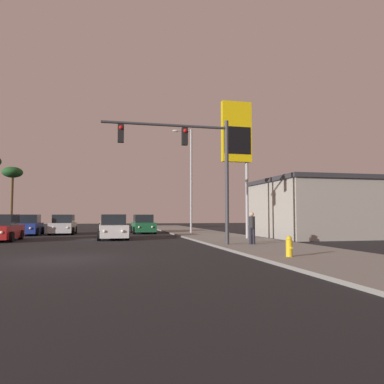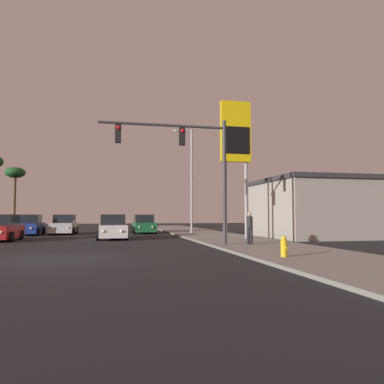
{
  "view_description": "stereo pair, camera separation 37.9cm",
  "coord_description": "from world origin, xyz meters",
  "views": [
    {
      "loc": [
        1.61,
        -14.69,
        1.63
      ],
      "look_at": [
        8.2,
        14.18,
        3.47
      ],
      "focal_mm": 35.0,
      "sensor_mm": 36.0,
      "label": 1
    },
    {
      "loc": [
        1.98,
        -14.78,
        1.63
      ],
      "look_at": [
        8.2,
        14.18,
        3.47
      ],
      "focal_mm": 35.0,
      "sensor_mm": 36.0,
      "label": 2
    }
  ],
  "objects": [
    {
      "name": "car_red",
      "position": [
        -4.87,
        11.11,
        0.76
      ],
      "size": [
        2.04,
        4.34,
        1.68
      ],
      "rotation": [
        0.0,
        0.0,
        3.11
      ],
      "color": "maroon",
      "rests_on": "ground"
    },
    {
      "name": "car_silver",
      "position": [
        -1.98,
        18.94,
        0.76
      ],
      "size": [
        2.04,
        4.34,
        1.68
      ],
      "rotation": [
        0.0,
        0.0,
        3.11
      ],
      "color": "#B7B7BC",
      "rests_on": "ground"
    },
    {
      "name": "pedestrian_on_sidewalk",
      "position": [
        9.02,
        3.7,
        1.03
      ],
      "size": [
        0.34,
        0.32,
        1.67
      ],
      "color": "#23232D",
      "rests_on": "sidewalk_right"
    },
    {
      "name": "car_green",
      "position": [
        4.84,
        19.19,
        0.76
      ],
      "size": [
        2.04,
        4.33,
        1.68
      ],
      "rotation": [
        0.0,
        0.0,
        3.16
      ],
      "color": "#195933",
      "rests_on": "ground"
    },
    {
      "name": "car_tan",
      "position": [
        1.73,
        32.93,
        0.76
      ],
      "size": [
        2.04,
        4.33,
        1.68
      ],
      "rotation": [
        0.0,
        0.0,
        3.17
      ],
      "color": "tan",
      "rests_on": "ground"
    },
    {
      "name": "car_white",
      "position": [
        2.05,
        11.37,
        0.76
      ],
      "size": [
        2.04,
        4.34,
        1.68
      ],
      "rotation": [
        0.0,
        0.0,
        3.17
      ],
      "color": "silver",
      "rests_on": "ground"
    },
    {
      "name": "car_blue",
      "position": [
        -4.64,
        18.23,
        0.76
      ],
      "size": [
        2.04,
        4.32,
        1.68
      ],
      "rotation": [
        0.0,
        0.0,
        3.15
      ],
      "color": "navy",
      "rests_on": "ground"
    },
    {
      "name": "fire_hydrant",
      "position": [
        8.13,
        -2.08,
        0.49
      ],
      "size": [
        0.24,
        0.34,
        0.76
      ],
      "color": "gold",
      "rests_on": "sidewalk_right"
    },
    {
      "name": "palm_tree_far",
      "position": [
        -9.59,
        34.0,
        6.46
      ],
      "size": [
        2.4,
        2.4,
        7.47
      ],
      "color": "brown",
      "rests_on": "ground"
    },
    {
      "name": "sidewalk_right",
      "position": [
        9.5,
        10.0,
        0.06
      ],
      "size": [
        5.0,
        60.0,
        0.12
      ],
      "color": "gray",
      "rests_on": "ground"
    },
    {
      "name": "gas_station_sign",
      "position": [
        9.89,
        8.4,
        6.62
      ],
      "size": [
        2.0,
        0.42,
        9.0
      ],
      "color": "#99999E",
      "rests_on": "sidewalk_right"
    },
    {
      "name": "traffic_light_mast",
      "position": [
        5.9,
        3.91,
        4.69
      ],
      "size": [
        6.57,
        0.36,
        6.5
      ],
      "color": "#38383D",
      "rests_on": "sidewalk_right"
    },
    {
      "name": "ground_plane",
      "position": [
        0.0,
        0.0,
        0.0
      ],
      "size": [
        120.0,
        120.0,
        0.0
      ],
      "primitive_type": "plane",
      "color": "black"
    },
    {
      "name": "building_gas_station",
      "position": [
        18.0,
        10.34,
        2.16
      ],
      "size": [
        10.3,
        8.3,
        4.3
      ],
      "color": "gray",
      "rests_on": "ground"
    },
    {
      "name": "street_lamp",
      "position": [
        8.59,
        16.79,
        5.12
      ],
      "size": [
        1.74,
        0.24,
        9.0
      ],
      "color": "#99999E",
      "rests_on": "sidewalk_right"
    }
  ]
}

